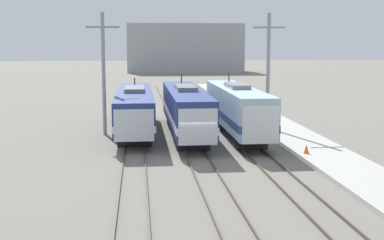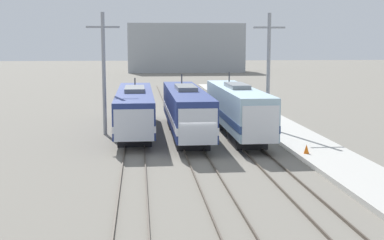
% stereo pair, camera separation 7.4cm
% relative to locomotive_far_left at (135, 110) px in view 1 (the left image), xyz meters
% --- Properties ---
extents(ground_plane, '(400.00, 400.00, 0.00)m').
position_rel_locomotive_far_left_xyz_m(ground_plane, '(4.25, -9.83, -2.04)').
color(ground_plane, slate).
extents(rail_pair_far_left, '(1.51, 120.00, 0.15)m').
position_rel_locomotive_far_left_xyz_m(rail_pair_far_left, '(0.00, -9.83, -1.97)').
color(rail_pair_far_left, '#4C4238').
rests_on(rail_pair_far_left, ground_plane).
extents(rail_pair_center, '(1.51, 120.00, 0.15)m').
position_rel_locomotive_far_left_xyz_m(rail_pair_center, '(4.25, -9.83, -1.97)').
color(rail_pair_center, '#4C4238').
rests_on(rail_pair_center, ground_plane).
extents(rail_pair_far_right, '(1.51, 120.00, 0.15)m').
position_rel_locomotive_far_left_xyz_m(rail_pair_far_right, '(8.50, -9.83, -1.97)').
color(rail_pair_far_right, '#4C4238').
rests_on(rail_pair_far_right, ground_plane).
extents(locomotive_far_left, '(3.05, 19.34, 4.46)m').
position_rel_locomotive_far_left_xyz_m(locomotive_far_left, '(0.00, 0.00, 0.00)').
color(locomotive_far_left, black).
rests_on(locomotive_far_left, ground_plane).
extents(locomotive_center, '(2.90, 18.87, 4.91)m').
position_rel_locomotive_far_left_xyz_m(locomotive_center, '(4.25, -2.04, 0.12)').
color(locomotive_center, black).
rests_on(locomotive_center, ground_plane).
extents(locomotive_far_right, '(2.79, 17.91, 5.12)m').
position_rel_locomotive_far_left_xyz_m(locomotive_far_right, '(8.50, -2.43, 0.20)').
color(locomotive_far_right, '#232326').
rests_on(locomotive_far_right, ground_plane).
extents(catenary_tower_left, '(2.77, 0.31, 10.24)m').
position_rel_locomotive_far_left_xyz_m(catenary_tower_left, '(-2.54, -0.33, 3.34)').
color(catenary_tower_left, gray).
rests_on(catenary_tower_left, ground_plane).
extents(catenary_tower_right, '(2.77, 0.31, 10.24)m').
position_rel_locomotive_far_left_xyz_m(catenary_tower_right, '(11.53, -0.33, 3.34)').
color(catenary_tower_right, gray).
rests_on(catenary_tower_right, ground_plane).
extents(platform, '(4.00, 120.00, 0.31)m').
position_rel_locomotive_far_left_xyz_m(platform, '(12.98, -9.83, -1.89)').
color(platform, '#B7B5AD').
rests_on(platform, ground_plane).
extents(traffic_cone, '(0.37, 0.37, 0.63)m').
position_rel_locomotive_far_left_xyz_m(traffic_cone, '(11.59, -11.25, -1.42)').
color(traffic_cone, orange).
rests_on(traffic_cone, platform).
extents(depot_building, '(30.38, 14.72, 12.72)m').
position_rel_locomotive_far_left_xyz_m(depot_building, '(12.75, 99.00, 4.32)').
color(depot_building, '#9EA3A8').
rests_on(depot_building, ground_plane).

